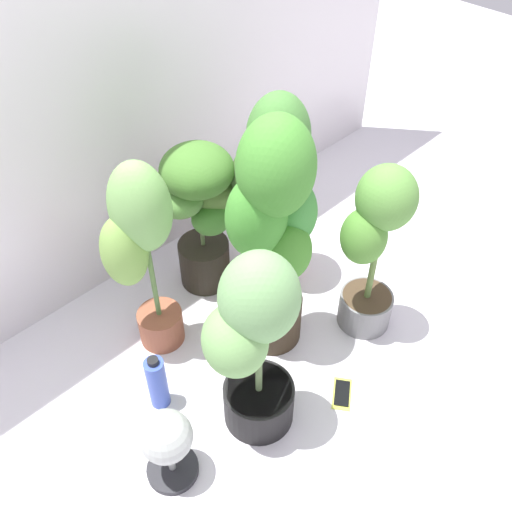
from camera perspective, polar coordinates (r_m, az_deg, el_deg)
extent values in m
plane|color=silver|center=(2.41, 3.18, -8.91)|extent=(8.00, 8.00, 0.00)
cube|color=silver|center=(2.31, -12.47, 19.46)|extent=(3.20, 0.01, 2.00)
cylinder|color=#352819|center=(2.37, 1.60, -5.98)|extent=(0.24, 0.24, 0.22)
cylinder|color=#3F361E|center=(2.29, 1.65, -4.32)|extent=(0.22, 0.22, 0.02)
cylinder|color=#5A8346|center=(2.03, 1.85, 2.59)|extent=(0.03, 0.03, 0.72)
ellipsoid|color=#448830|center=(1.87, 2.04, 8.90)|extent=(0.39, 0.38, 0.36)
ellipsoid|color=#449132|center=(1.95, 0.07, 3.90)|extent=(0.27, 0.26, 0.34)
ellipsoid|color=#428D3D|center=(2.03, 3.69, 4.44)|extent=(0.21, 0.22, 0.28)
ellipsoid|color=#42832B|center=(2.06, 3.25, 0.40)|extent=(0.22, 0.20, 0.25)
cylinder|color=#9B513A|center=(2.65, 1.88, -0.02)|extent=(0.22, 0.22, 0.17)
cylinder|color=#43301D|center=(2.59, 1.91, 1.24)|extent=(0.20, 0.20, 0.02)
cylinder|color=#5E753F|center=(2.39, 2.09, 6.93)|extent=(0.02, 0.02, 0.63)
ellipsoid|color=#437936|center=(2.25, 2.25, 11.78)|extent=(0.37, 0.36, 0.36)
ellipsoid|color=#496A35|center=(2.31, 0.37, 7.88)|extent=(0.32, 0.32, 0.32)
cylinder|color=black|center=(2.15, 0.27, -14.33)|extent=(0.26, 0.26, 0.17)
cylinder|color=#3F2E21|center=(2.09, 0.28, -13.19)|extent=(0.24, 0.24, 0.02)
cylinder|color=#627D4A|center=(1.86, 0.31, -8.47)|extent=(0.02, 0.02, 0.54)
ellipsoid|color=#6FA161|center=(1.70, 0.34, -4.18)|extent=(0.34, 0.33, 0.32)
ellipsoid|color=#74A85D|center=(1.78, -2.11, -8.42)|extent=(0.28, 0.28, 0.25)
cylinder|color=black|center=(2.60, -5.14, -0.58)|extent=(0.23, 0.23, 0.22)
cylinder|color=#41371D|center=(2.53, -5.28, 1.07)|extent=(0.21, 0.21, 0.02)
cylinder|color=#627D45|center=(2.38, -5.64, 5.18)|extent=(0.02, 0.02, 0.45)
ellipsoid|color=#42722C|center=(2.28, -5.93, 8.53)|extent=(0.42, 0.42, 0.20)
ellipsoid|color=#54853C|center=(2.32, -7.52, 5.63)|extent=(0.20, 0.20, 0.14)
ellipsoid|color=#547134|center=(2.38, -4.15, 6.40)|extent=(0.27, 0.25, 0.17)
ellipsoid|color=#40782D|center=(2.37, -4.48, 3.80)|extent=(0.20, 0.19, 0.14)
cylinder|color=slate|center=(2.48, 10.79, -5.13)|extent=(0.22, 0.22, 0.15)
cylinder|color=#463524|center=(2.43, 11.00, -4.04)|extent=(0.20, 0.20, 0.02)
cylinder|color=olive|center=(2.22, 12.02, 1.17)|extent=(0.03, 0.03, 0.58)
ellipsoid|color=#598F3E|center=(2.08, 12.90, 5.68)|extent=(0.31, 0.31, 0.26)
ellipsoid|color=#508733|center=(2.14, 10.68, 1.92)|extent=(0.19, 0.20, 0.23)
cylinder|color=brown|center=(2.41, -9.44, -6.84)|extent=(0.18, 0.18, 0.15)
cylinder|color=#44361E|center=(2.36, -9.62, -5.78)|extent=(0.17, 0.17, 0.02)
cylinder|color=#5A7D42|center=(2.13, -10.61, -0.20)|extent=(0.02, 0.02, 0.62)
ellipsoid|color=#77AC5B|center=(1.98, -11.48, 4.75)|extent=(0.28, 0.29, 0.37)
ellipsoid|color=#7BA74B|center=(2.06, -13.00, 0.42)|extent=(0.22, 0.22, 0.31)
cube|color=#C9CD49|center=(2.29, 8.56, -13.40)|extent=(0.16, 0.14, 0.01)
cube|color=black|center=(2.29, 8.57, -13.34)|extent=(0.13, 0.11, 0.00)
cylinder|color=#252529|center=(2.13, -8.29, -20.27)|extent=(0.18, 0.18, 0.03)
cylinder|color=#A4AAA4|center=(2.07, -8.50, -19.37)|extent=(0.02, 0.02, 0.12)
sphere|color=#A4AAA4|center=(1.94, -8.97, -17.36)|extent=(0.25, 0.25, 0.18)
cylinder|color=#3B55BC|center=(2.18, -9.81, -12.36)|extent=(0.07, 0.07, 0.25)
cylinder|color=black|center=(2.08, -10.25, -10.30)|extent=(0.04, 0.04, 0.02)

